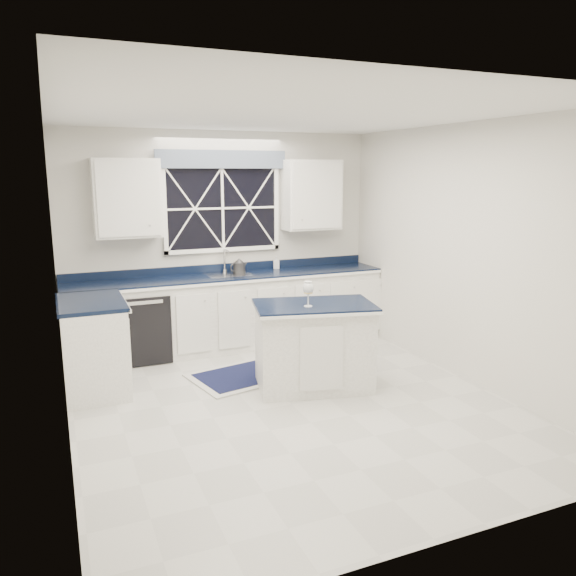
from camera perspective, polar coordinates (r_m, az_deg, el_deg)
name	(u,v)px	position (r m, az deg, el deg)	size (l,w,h in m)	color
ground	(292,404)	(5.52, 0.37, -11.74)	(4.50, 4.50, 0.00)	#A7A7A2
back_wall	(222,240)	(7.24, -6.70, 4.91)	(4.00, 0.10, 2.70)	beige
base_cabinets	(209,319)	(6.88, -8.08, -3.12)	(3.99, 1.60, 0.90)	white
countertop	(230,277)	(7.02, -5.92, 1.16)	(3.98, 0.64, 0.04)	black
dishwasher	(142,325)	(6.90, -14.61, -3.69)	(0.60, 0.58, 0.82)	black
window	(222,202)	(7.15, -6.68, 8.69)	(1.65, 0.09, 1.26)	black
upper_cabinets	(225,197)	(7.03, -6.41, 9.22)	(3.10, 0.34, 0.90)	white
faucet	(225,260)	(7.17, -6.41, 2.83)	(0.05, 0.20, 0.30)	silver
island	(314,346)	(5.79, 2.64, -5.88)	(1.33, 0.97, 0.89)	white
rug	(253,373)	(6.29, -3.60, -8.65)	(1.46, 1.07, 0.02)	#BBBBB6
kettle	(239,266)	(7.16, -5.01, 2.24)	(0.25, 0.19, 0.18)	#2B2B2D
wine_glass	(308,289)	(5.52, 2.07, -0.12)	(0.11, 0.11, 0.25)	silver
soap_bottle	(276,262)	(7.44, -1.20, 2.62)	(0.07, 0.08, 0.16)	silver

